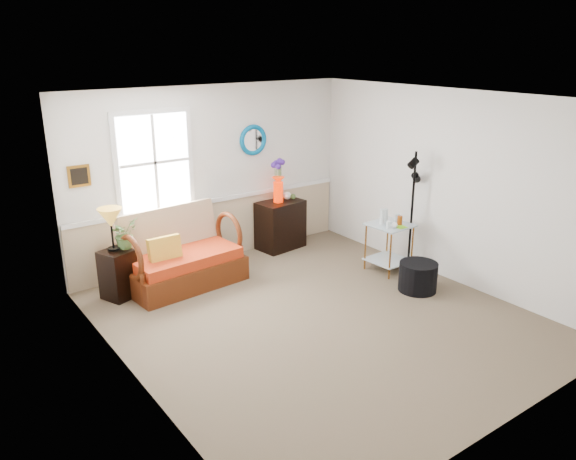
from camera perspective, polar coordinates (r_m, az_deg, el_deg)
floor at (r=6.86m, az=3.01°, el=-8.92°), size 4.50×5.00×0.01m
ceiling at (r=6.11m, az=3.43°, el=13.23°), size 4.50×5.00×0.01m
walls at (r=6.37m, az=3.20°, el=1.50°), size 4.51×5.01×2.60m
wainscot at (r=8.60m, az=-7.35°, el=0.03°), size 4.46×0.02×0.90m
chair_rail at (r=8.45m, az=-7.45°, el=3.03°), size 4.46×0.04×0.06m
window at (r=7.92m, az=-13.40°, el=6.68°), size 1.14×0.06×1.44m
picture at (r=7.62m, az=-20.47°, el=5.16°), size 0.28×0.03×0.28m
mirror at (r=8.63m, az=-3.59°, el=9.12°), size 0.47×0.07×0.47m
loveseat at (r=7.70m, az=-10.66°, el=-1.93°), size 1.63×1.02×1.02m
throw_pillow at (r=7.49m, az=-12.37°, el=-2.30°), size 0.44×0.11×0.43m
lamp_stand at (r=7.57m, az=-16.87°, el=-4.33°), size 0.47×0.47×0.64m
table_lamp at (r=7.37m, az=-17.47°, el=0.01°), size 0.41×0.41×0.56m
potted_plant at (r=7.48m, az=-16.29°, el=-0.67°), size 0.50×0.51×0.30m
cabinet at (r=8.97m, az=-0.78°, el=0.54°), size 0.77×0.55×0.77m
flower_vase at (r=8.75m, az=-1.01°, el=4.99°), size 0.22×0.22×0.67m
side_table at (r=8.22m, az=10.19°, el=-1.75°), size 0.58×0.58×0.70m
tabletop_items at (r=8.04m, az=10.57°, el=1.27°), size 0.43×0.43×0.23m
floor_lamp at (r=8.17m, az=12.47°, el=1.82°), size 0.27×0.27×1.74m
ottoman at (r=7.69m, az=13.06°, el=-4.64°), size 0.67×0.67×0.39m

